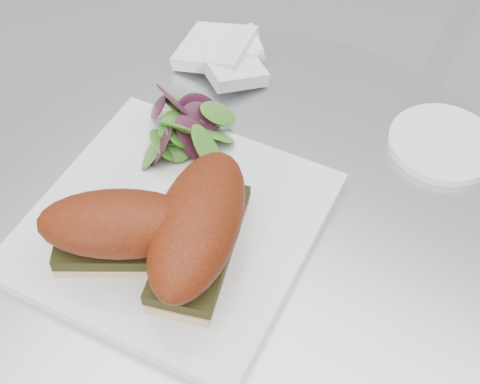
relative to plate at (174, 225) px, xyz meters
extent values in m
cylinder|color=silver|center=(0.06, 0.03, -0.02)|extent=(0.70, 0.70, 0.02)
cylinder|color=silver|center=(0.06, 0.03, -0.38)|extent=(0.07, 0.07, 0.71)
cube|color=white|center=(0.00, 0.00, 0.00)|extent=(0.31, 0.31, 0.02)
cube|color=beige|center=(-0.01, -0.06, 0.01)|extent=(0.14, 0.12, 0.01)
cube|color=black|center=(-0.01, -0.06, 0.03)|extent=(0.14, 0.12, 0.01)
ellipsoid|color=maroon|center=(-0.01, -0.06, 0.06)|extent=(0.17, 0.14, 0.06)
cube|color=beige|center=(0.05, -0.02, 0.01)|extent=(0.11, 0.17, 0.01)
cube|color=black|center=(0.05, -0.02, 0.03)|extent=(0.11, 0.16, 0.01)
ellipsoid|color=maroon|center=(0.05, -0.02, 0.06)|extent=(0.13, 0.19, 0.06)
cylinder|color=white|center=(0.19, 0.27, 0.00)|extent=(0.13, 0.13, 0.01)
camera|label=1|loc=(0.28, -0.31, 0.56)|focal=50.00mm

